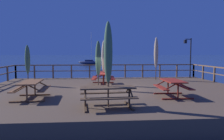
% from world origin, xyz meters
% --- Properties ---
extents(ground_plane, '(600.00, 600.00, 0.00)m').
position_xyz_m(ground_plane, '(0.00, 0.00, 0.00)').
color(ground_plane, navy).
extents(wooden_deck, '(14.81, 11.43, 0.73)m').
position_xyz_m(wooden_deck, '(0.00, 0.00, 0.36)').
color(wooden_deck, brown).
rests_on(wooden_deck, ground).
extents(railing_waterside_far, '(14.61, 0.10, 1.09)m').
position_xyz_m(railing_waterside_far, '(0.00, 5.56, 1.46)').
color(railing_waterside_far, brown).
rests_on(railing_waterside_far, wooden_deck).
extents(picnic_table_mid_right, '(1.49, 1.88, 0.78)m').
position_xyz_m(picnic_table_mid_right, '(-3.81, -2.31, 1.28)').
color(picnic_table_mid_right, brown).
rests_on(picnic_table_mid_right, wooden_deck).
extents(picnic_table_mid_centre, '(1.41, 1.67, 0.78)m').
position_xyz_m(picnic_table_mid_centre, '(2.56, -2.33, 1.28)').
color(picnic_table_mid_centre, maroon).
rests_on(picnic_table_mid_centre, wooden_deck).
extents(picnic_table_back_right, '(1.47, 2.24, 0.78)m').
position_xyz_m(picnic_table_back_right, '(-0.50, 1.65, 1.29)').
color(picnic_table_back_right, maroon).
rests_on(picnic_table_back_right, wooden_deck).
extents(picnic_table_front_left, '(2.09, 1.53, 0.78)m').
position_xyz_m(picnic_table_front_left, '(-0.55, -4.05, 1.29)').
color(picnic_table_front_left, brown).
rests_on(picnic_table_front_left, wooden_deck).
extents(patio_umbrella_short_front, '(0.32, 0.32, 2.52)m').
position_xyz_m(patio_umbrella_short_front, '(-5.21, 1.91, 2.33)').
color(patio_umbrella_short_front, '#4C3828').
rests_on(patio_umbrella_short_front, wooden_deck).
extents(patio_umbrella_tall_mid_left, '(0.32, 0.32, 3.19)m').
position_xyz_m(patio_umbrella_tall_mid_left, '(3.56, 3.98, 2.75)').
color(patio_umbrella_tall_mid_left, '#4C3828').
rests_on(patio_umbrella_tall_mid_left, wooden_deck).
extents(patio_umbrella_short_back, '(0.32, 0.32, 2.80)m').
position_xyz_m(patio_umbrella_short_back, '(-0.45, 1.62, 2.51)').
color(patio_umbrella_short_back, '#4C3828').
rests_on(patio_umbrella_short_back, wooden_deck).
extents(patio_umbrella_short_mid, '(0.32, 0.32, 3.16)m').
position_xyz_m(patio_umbrella_short_mid, '(-0.52, -3.98, 2.74)').
color(patio_umbrella_short_mid, '#4C3828').
rests_on(patio_umbrella_short_mid, wooden_deck).
extents(patio_umbrella_tall_mid_right, '(0.32, 0.32, 2.68)m').
position_xyz_m(patio_umbrella_tall_mid_right, '(-0.83, -0.11, 2.43)').
color(patio_umbrella_tall_mid_right, '#4C3828').
rests_on(patio_umbrella_tall_mid_right, wooden_deck).
extents(lamp_post_hooked, '(0.67, 0.29, 3.20)m').
position_xyz_m(lamp_post_hooked, '(6.52, 4.96, 2.84)').
color(lamp_post_hooked, black).
rests_on(lamp_post_hooked, wooden_deck).
extents(sailboat_distant, '(6.21, 2.83, 7.72)m').
position_xyz_m(sailboat_distant, '(-2.22, 41.41, 0.51)').
color(sailboat_distant, navy).
rests_on(sailboat_distant, ground).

